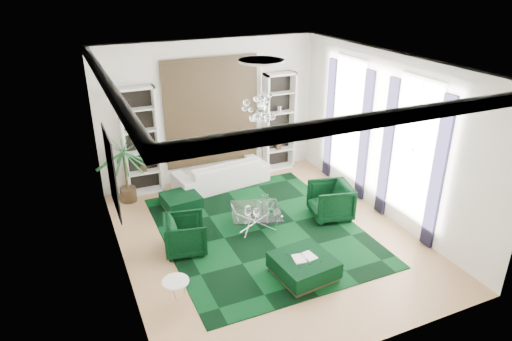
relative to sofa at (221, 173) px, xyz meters
name	(u,v)px	position (x,y,z in m)	size (l,w,h in m)	color
floor	(266,237)	(0.00, -2.85, -0.38)	(6.00, 7.00, 0.02)	tan
ceiling	(268,62)	(0.00, -2.85, 3.44)	(6.00, 7.00, 0.02)	white
wall_back	(211,111)	(0.00, 0.66, 1.53)	(6.00, 0.02, 3.80)	white
wall_front	(376,244)	(0.00, -6.36, 1.53)	(6.00, 0.02, 3.80)	white
wall_left	(114,183)	(-3.01, -2.85, 1.53)	(0.02, 7.00, 3.80)	white
wall_right	(387,136)	(3.01, -2.85, 1.53)	(0.02, 7.00, 3.80)	white
crown_molding	(268,68)	(0.00, -2.85, 3.33)	(6.00, 7.00, 0.18)	white
ceiling_medallion	(261,61)	(0.00, -2.55, 3.40)	(0.90, 0.90, 0.05)	white
tapestry	(212,112)	(0.00, 0.61, 1.53)	(2.50, 0.06, 2.80)	black
shelving_left	(141,142)	(-1.95, 0.46, 1.03)	(0.90, 0.38, 2.80)	white
shelving_right	(279,122)	(1.95, 0.46, 1.03)	(0.90, 0.38, 2.80)	white
painting	(112,172)	(-2.97, -2.25, 1.48)	(0.04, 1.30, 1.60)	black
window_near	(414,150)	(2.99, -3.75, 1.53)	(0.03, 1.10, 2.90)	white
curtain_near_a	(438,175)	(2.96, -4.53, 1.28)	(0.07, 0.30, 3.25)	black
curtain_near_b	(387,149)	(2.96, -2.97, 1.28)	(0.07, 0.30, 3.25)	black
window_far	(348,118)	(2.99, -1.35, 1.53)	(0.03, 1.10, 2.90)	white
curtain_far_a	(365,137)	(2.96, -2.13, 1.28)	(0.07, 0.30, 3.25)	black
curtain_far_b	(330,119)	(2.96, -0.57, 1.28)	(0.07, 0.30, 3.25)	black
rug	(261,230)	(0.00, -2.55, -0.36)	(4.20, 5.00, 0.02)	black
sofa	(221,173)	(0.00, 0.00, 0.00)	(2.53, 0.99, 0.74)	silver
armchair_left	(185,235)	(-1.75, -2.65, 0.02)	(0.82, 0.85, 0.77)	black
armchair_right	(330,201)	(1.75, -2.65, 0.05)	(0.90, 0.92, 0.84)	black
coffee_table	(256,218)	(0.00, -2.30, -0.18)	(1.10, 1.10, 0.38)	white
ottoman_side	(181,202)	(-1.35, -0.85, -0.18)	(0.84, 0.84, 0.37)	black
ottoman_front	(304,267)	(0.05, -4.40, -0.16)	(1.05, 1.05, 0.42)	black
book	(304,257)	(0.05, -4.40, 0.07)	(0.45, 0.30, 0.03)	white
side_table	(176,292)	(-2.35, -4.15, -0.14)	(0.47, 0.47, 0.45)	white
palm	(124,162)	(-2.45, 0.10, 0.71)	(1.35, 1.35, 2.16)	#1C5A2A
chandelier	(261,108)	(0.00, -2.55, 2.48)	(0.76, 0.76, 0.68)	white
table_plant	(271,208)	(0.27, -2.53, 0.14)	(0.14, 0.11, 0.26)	#1C5A2A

